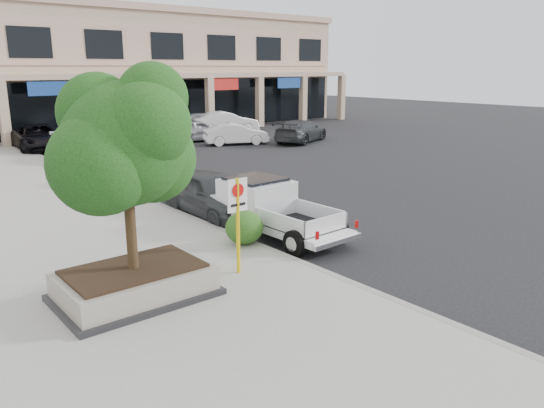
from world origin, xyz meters
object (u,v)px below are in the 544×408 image
(curb_car_c, at_px, (84,148))
(no_parking_sign, at_px, (238,213))
(curb_car_d, at_px, (39,138))
(lot_car_b, at_px, (236,134))
(planter, at_px, (135,283))
(curb_car_b, at_px, (145,168))
(lot_car_e, at_px, (207,122))
(planter_tree, at_px, (128,144))
(lot_car_a, at_px, (197,130))
(lot_car_c, at_px, (301,131))
(curb_car_a, at_px, (212,193))
(pickup_truck, at_px, (276,209))
(lot_car_f, at_px, (226,122))
(lot_car_d, at_px, (112,130))

(curb_car_c, bearing_deg, no_parking_sign, -98.88)
(curb_car_d, distance_m, lot_car_b, 12.07)
(planter, distance_m, lot_car_b, 24.17)
(curb_car_b, relative_size, lot_car_e, 0.99)
(lot_car_b, bearing_deg, planter_tree, 161.22)
(planter_tree, bearing_deg, lot_car_b, 49.37)
(lot_car_a, bearing_deg, planter_tree, 153.87)
(curb_car_b, bearing_deg, curb_car_d, 84.85)
(no_parking_sign, relative_size, lot_car_c, 0.44)
(curb_car_b, bearing_deg, lot_car_b, 30.08)
(curb_car_a, bearing_deg, lot_car_b, 52.47)
(planter, xyz_separation_m, planter_tree, (0.13, 0.15, 2.94))
(pickup_truck, xyz_separation_m, curb_car_d, (-0.37, 22.09, -0.04))
(lot_car_c, xyz_separation_m, lot_car_f, (-1.04, 7.41, 0.07))
(curb_car_b, height_order, lot_car_e, lot_car_e)
(curb_car_b, distance_m, lot_car_f, 18.87)
(curb_car_c, relative_size, lot_car_c, 1.03)
(curb_car_a, height_order, lot_car_f, lot_car_f)
(curb_car_d, bearing_deg, curb_car_c, -80.12)
(planter_tree, height_order, lot_car_f, planter_tree)
(lot_car_a, distance_m, lot_car_b, 3.13)
(pickup_truck, bearing_deg, curb_car_d, 89.38)
(curb_car_a, distance_m, lot_car_d, 20.73)
(planter, height_order, pickup_truck, pickup_truck)
(pickup_truck, bearing_deg, lot_car_b, 56.41)
(no_parking_sign, bearing_deg, curb_car_c, 80.57)
(lot_car_c, bearing_deg, lot_car_f, -16.29)
(planter_tree, xyz_separation_m, curb_car_a, (4.99, 4.73, -2.65))
(planter, relative_size, lot_car_d, 0.61)
(pickup_truck, distance_m, curb_car_b, 8.77)
(curb_car_c, bearing_deg, lot_car_b, 4.06)
(planter_tree, bearing_deg, lot_car_c, 39.72)
(curb_car_b, distance_m, lot_car_e, 18.81)
(planter, distance_m, curb_car_b, 11.89)
(pickup_truck, distance_m, lot_car_e, 26.15)
(curb_car_a, xyz_separation_m, lot_car_b, (10.62, 13.46, -0.07))
(no_parking_sign, height_order, curb_car_b, no_parking_sign)
(no_parking_sign, bearing_deg, curb_car_b, 74.83)
(pickup_truck, height_order, lot_car_b, pickup_truck)
(curb_car_d, bearing_deg, lot_car_d, 17.60)
(curb_car_b, relative_size, lot_car_b, 1.14)
(pickup_truck, distance_m, lot_car_c, 20.63)
(curb_car_b, bearing_deg, lot_car_e, 42.48)
(no_parking_sign, bearing_deg, lot_car_f, 56.08)
(lot_car_c, bearing_deg, pickup_truck, 111.30)
(pickup_truck, bearing_deg, planter_tree, -164.33)
(planter_tree, distance_m, lot_car_b, 24.12)
(lot_car_a, distance_m, lot_car_e, 4.75)
(lot_car_e, xyz_separation_m, lot_car_f, (1.12, -0.95, -0.00))
(planter, relative_size, lot_car_a, 0.73)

